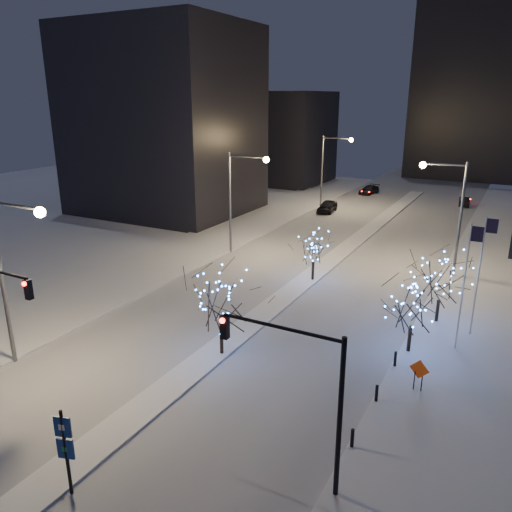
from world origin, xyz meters
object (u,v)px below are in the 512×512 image
Objects in this scene: traffic_signal_east at (302,381)px; holiday_tree_median_far at (314,249)px; street_lamp_w_mid at (239,190)px; street_lamp_east at (451,204)px; car_near at (327,206)px; holiday_tree_plaza_near at (413,307)px; holiday_tree_plaza_far at (441,278)px; wayfinding_sign at (65,444)px; street_lamp_w_near at (11,261)px; construction_sign at (419,372)px; street_lamp_w_far at (329,162)px; car_mid at (464,201)px; holiday_tree_median_near at (221,301)px; car_far at (369,190)px.

holiday_tree_median_far is at bearing 110.82° from traffic_signal_east.
street_lamp_w_mid and street_lamp_east have the same top height.
car_near is 1.15× the size of holiday_tree_median_far.
holiday_tree_plaza_far is (0.79, 5.32, 0.25)m from holiday_tree_plaza_near.
car_near is 35.26m from holiday_tree_plaza_far.
holiday_tree_median_far is 1.07× the size of wayfinding_sign.
construction_sign is at bearing 21.05° from street_lamp_w_near.
traffic_signal_east is at bearing -70.68° from street_lamp_w_far.
street_lamp_east reaches higher than holiday_tree_plaza_near.
street_lamp_w_mid is 2.49× the size of car_mid.
wayfinding_sign reaches higher than construction_sign.
holiday_tree_median_far is (9.44, -28.81, -3.61)m from street_lamp_w_far.
holiday_tree_median_near is at bearing 138.28° from traffic_signal_east.
street_lamp_w_far is at bearing 108.14° from holiday_tree_median_far.
holiday_tree_median_far is at bearing -21.96° from street_lamp_w_mid.
street_lamp_w_far is 2.59× the size of wayfinding_sign.
street_lamp_w_mid reaches higher than traffic_signal_east.
traffic_signal_east is 1.75× the size of car_mid.
holiday_tree_plaza_far is 25.48m from wayfinding_sign.
holiday_tree_median_near is 15.41m from holiday_tree_plaza_far.
street_lamp_w_mid is 5.50× the size of construction_sign.
street_lamp_w_mid is 2.10× the size of car_near.
street_lamp_w_mid is 31.60m from traffic_signal_east.
holiday_tree_median_near is 11.51m from holiday_tree_plaza_near.
construction_sign is (10.68, 13.85, -1.13)m from wayfinding_sign.
street_lamp_w_mid is 1.00× the size of street_lamp_east.
street_lamp_east is 12.28m from holiday_tree_median_far.
holiday_tree_median_far is (-8.44, 22.20, -1.87)m from traffic_signal_east.
street_lamp_w_near is 25.00m from street_lamp_w_mid.
car_near is at bearing 117.82° from holiday_tree_plaza_near.
street_lamp_w_far is 2.10× the size of car_near.
street_lamp_w_far reaches higher than holiday_tree_plaza_near.
holiday_tree_plaza_far is at bearing 87.60° from car_mid.
wayfinding_sign is at bearing -88.55° from holiday_tree_median_far.
car_near is (-17.95, 19.02, -5.64)m from street_lamp_east.
car_near is at bearing 109.29° from traffic_signal_east.
holiday_tree_plaza_far is (10.79, 11.00, -0.22)m from holiday_tree_median_near.
street_lamp_w_mid is 19.26m from street_lamp_east.
car_near is 53.66m from wayfinding_sign.
car_mid is 14.98m from car_far.
street_lamp_w_near is 12.40m from wayfinding_sign.
street_lamp_w_mid is at bearing 158.04° from holiday_tree_median_far.
holiday_tree_median_far is at bearing 66.00° from street_lamp_w_near.
street_lamp_w_far is 1.43× the size of traffic_signal_east.
car_far is 1.21× the size of wayfinding_sign.
street_lamp_w_near is at bearing -82.60° from car_far.
holiday_tree_median_near is at bearing 34.64° from street_lamp_w_near.
street_lamp_w_far is at bearing 102.25° from holiday_tree_median_near.
street_lamp_east reaches higher than car_far.
street_lamp_w_mid is at bearing -83.96° from car_far.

